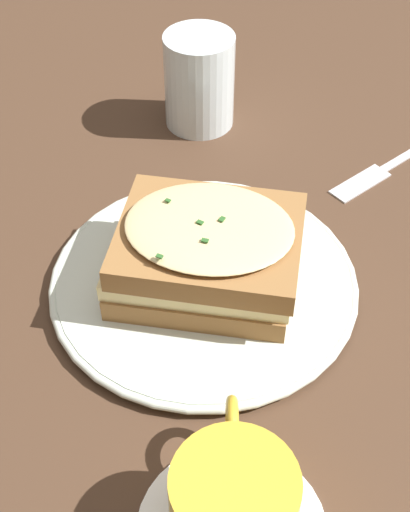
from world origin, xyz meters
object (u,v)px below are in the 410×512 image
object	(u,v)px
sandwich	(207,252)
teacup_with_saucer	(233,508)
dinner_plate	(205,283)
water_glass	(199,81)
fork	(383,169)

from	to	relation	value
sandwich	teacup_with_saucer	distance (m)	0.21
dinner_plate	water_glass	distance (m)	0.25
water_glass	fork	world-z (taller)	water_glass
teacup_with_saucer	fork	world-z (taller)	teacup_with_saucer
teacup_with_saucer	fork	xyz separation A→B (m)	(0.11, -0.39, -0.03)
dinner_plate	fork	bearing A→B (deg)	-99.41
sandwich	dinner_plate	bearing A→B (deg)	12.11
dinner_plate	water_glass	size ratio (longest dim) A/B	2.59
dinner_plate	fork	size ratio (longest dim) A/B	1.47
water_glass	teacup_with_saucer	bearing A→B (deg)	131.90
dinner_plate	water_glass	world-z (taller)	water_glass
dinner_plate	teacup_with_saucer	world-z (taller)	teacup_with_saucer
fork	water_glass	bearing A→B (deg)	25.93
sandwich	teacup_with_saucer	xyz separation A→B (m)	(-0.15, 0.15, -0.01)
water_glass	fork	xyz separation A→B (m)	(-0.20, -0.05, -0.05)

